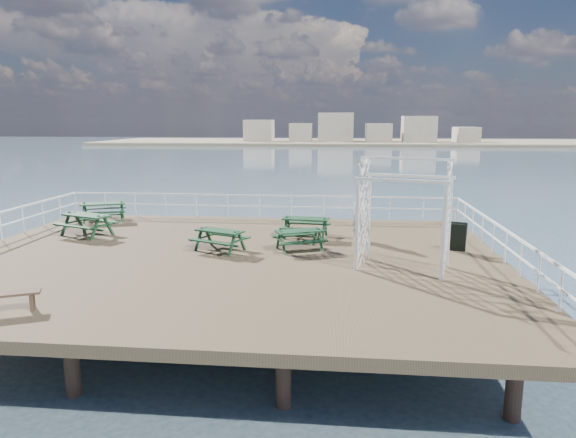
{
  "coord_description": "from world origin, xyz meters",
  "views": [
    {
      "loc": [
        3.7,
        -16.09,
        4.38
      ],
      "look_at": [
        1.93,
        1.02,
        1.1
      ],
      "focal_mm": 32.0,
      "sensor_mm": 36.0,
      "label": 1
    }
  ],
  "objects_px": {
    "picnic_table_a": "(103,208)",
    "flat_bench_near": "(3,298)",
    "picnic_table_d": "(86,220)",
    "person": "(360,216)",
    "picnic_table_c": "(306,223)",
    "picnic_table_e": "(299,236)",
    "trellis_arbor": "(404,220)",
    "picnic_table_b": "(220,236)"
  },
  "relations": [
    {
      "from": "flat_bench_near",
      "to": "picnic_table_b",
      "type": "bearing_deg",
      "value": 34.68
    },
    {
      "from": "picnic_table_c",
      "to": "flat_bench_near",
      "type": "height_order",
      "value": "picnic_table_c"
    },
    {
      "from": "picnic_table_b",
      "to": "picnic_table_c",
      "type": "xyz_separation_m",
      "value": [
        2.8,
        2.34,
        0.02
      ]
    },
    {
      "from": "picnic_table_c",
      "to": "flat_bench_near",
      "type": "relative_size",
      "value": 1.17
    },
    {
      "from": "picnic_table_d",
      "to": "flat_bench_near",
      "type": "xyz_separation_m",
      "value": [
        2.05,
        -8.05,
        -0.26
      ]
    },
    {
      "from": "picnic_table_a",
      "to": "flat_bench_near",
      "type": "relative_size",
      "value": 1.42
    },
    {
      "from": "picnic_table_b",
      "to": "trellis_arbor",
      "type": "relative_size",
      "value": 0.62
    },
    {
      "from": "picnic_table_d",
      "to": "person",
      "type": "height_order",
      "value": "person"
    },
    {
      "from": "picnic_table_c",
      "to": "flat_bench_near",
      "type": "distance_m",
      "value": 10.73
    },
    {
      "from": "picnic_table_a",
      "to": "flat_bench_near",
      "type": "bearing_deg",
      "value": -96.66
    },
    {
      "from": "picnic_table_a",
      "to": "picnic_table_d",
      "type": "relative_size",
      "value": 0.97
    },
    {
      "from": "trellis_arbor",
      "to": "picnic_table_d",
      "type": "bearing_deg",
      "value": -178.95
    },
    {
      "from": "picnic_table_a",
      "to": "person",
      "type": "xyz_separation_m",
      "value": [
        11.28,
        -2.66,
        0.33
      ]
    },
    {
      "from": "picnic_table_e",
      "to": "trellis_arbor",
      "type": "distance_m",
      "value": 3.93
    },
    {
      "from": "flat_bench_near",
      "to": "picnic_table_d",
      "type": "bearing_deg",
      "value": 79.47
    },
    {
      "from": "picnic_table_a",
      "to": "picnic_table_d",
      "type": "height_order",
      "value": "picnic_table_d"
    },
    {
      "from": "flat_bench_near",
      "to": "trellis_arbor",
      "type": "distance_m",
      "value": 10.77
    },
    {
      "from": "flat_bench_near",
      "to": "person",
      "type": "distance_m",
      "value": 11.91
    },
    {
      "from": "picnic_table_c",
      "to": "picnic_table_e",
      "type": "relative_size",
      "value": 0.95
    },
    {
      "from": "picnic_table_a",
      "to": "picnic_table_d",
      "type": "bearing_deg",
      "value": -97.22
    },
    {
      "from": "picnic_table_c",
      "to": "trellis_arbor",
      "type": "relative_size",
      "value": 0.57
    },
    {
      "from": "picnic_table_a",
      "to": "flat_bench_near",
      "type": "height_order",
      "value": "picnic_table_a"
    },
    {
      "from": "picnic_table_b",
      "to": "picnic_table_e",
      "type": "relative_size",
      "value": 1.04
    },
    {
      "from": "picnic_table_e",
      "to": "person",
      "type": "height_order",
      "value": "person"
    },
    {
      "from": "picnic_table_a",
      "to": "picnic_table_e",
      "type": "relative_size",
      "value": 1.15
    },
    {
      "from": "picnic_table_a",
      "to": "picnic_table_e",
      "type": "bearing_deg",
      "value": -46.36
    },
    {
      "from": "picnic_table_d",
      "to": "picnic_table_e",
      "type": "height_order",
      "value": "picnic_table_d"
    },
    {
      "from": "flat_bench_near",
      "to": "picnic_table_e",
      "type": "bearing_deg",
      "value": 21.08
    },
    {
      "from": "person",
      "to": "picnic_table_a",
      "type": "bearing_deg",
      "value": 143.64
    },
    {
      "from": "picnic_table_a",
      "to": "picnic_table_c",
      "type": "height_order",
      "value": "picnic_table_a"
    },
    {
      "from": "trellis_arbor",
      "to": "picnic_table_a",
      "type": "bearing_deg",
      "value": 170.27
    },
    {
      "from": "picnic_table_b",
      "to": "picnic_table_c",
      "type": "height_order",
      "value": "picnic_table_c"
    },
    {
      "from": "trellis_arbor",
      "to": "person",
      "type": "distance_m",
      "value": 3.88
    },
    {
      "from": "flat_bench_near",
      "to": "trellis_arbor",
      "type": "relative_size",
      "value": 0.48
    },
    {
      "from": "picnic_table_d",
      "to": "trellis_arbor",
      "type": "bearing_deg",
      "value": 5.63
    },
    {
      "from": "picnic_table_d",
      "to": "picnic_table_a",
      "type": "bearing_deg",
      "value": 125.44
    },
    {
      "from": "picnic_table_b",
      "to": "picnic_table_c",
      "type": "relative_size",
      "value": 1.09
    },
    {
      "from": "picnic_table_c",
      "to": "picnic_table_d",
      "type": "xyz_separation_m",
      "value": [
        -8.52,
        -0.52,
        0.06
      ]
    },
    {
      "from": "picnic_table_a",
      "to": "picnic_table_c",
      "type": "relative_size",
      "value": 1.21
    },
    {
      "from": "picnic_table_c",
      "to": "picnic_table_a",
      "type": "bearing_deg",
      "value": 171.82
    },
    {
      "from": "picnic_table_e",
      "to": "trellis_arbor",
      "type": "height_order",
      "value": "trellis_arbor"
    },
    {
      "from": "flat_bench_near",
      "to": "picnic_table_c",
      "type": "bearing_deg",
      "value": 28.13
    }
  ]
}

